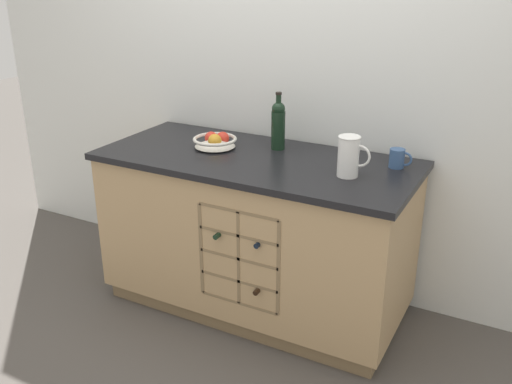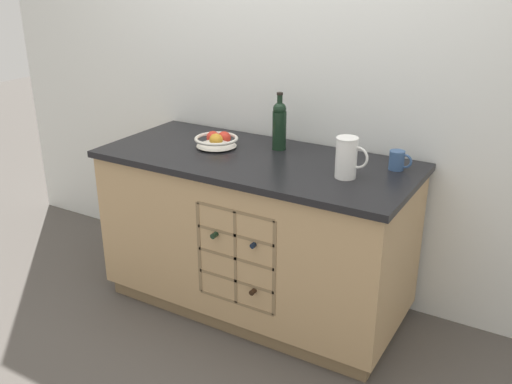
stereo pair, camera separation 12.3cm
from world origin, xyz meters
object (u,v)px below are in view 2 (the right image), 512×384
object	(u,v)px
white_pitcher	(347,157)
ceramic_mug	(398,160)
fruit_bowl	(217,140)
standing_wine_bottle	(279,124)

from	to	relation	value
white_pitcher	ceramic_mug	world-z (taller)	white_pitcher
fruit_bowl	ceramic_mug	world-z (taller)	ceramic_mug
ceramic_mug	standing_wine_bottle	bearing A→B (deg)	-179.79
fruit_bowl	white_pitcher	size ratio (longest dim) A/B	1.22
white_pitcher	ceramic_mug	size ratio (longest dim) A/B	1.73
fruit_bowl	ceramic_mug	distance (m)	0.98
fruit_bowl	standing_wine_bottle	bearing A→B (deg)	24.18
standing_wine_bottle	fruit_bowl	bearing A→B (deg)	-155.82
white_pitcher	standing_wine_bottle	distance (m)	0.54
white_pitcher	standing_wine_bottle	size ratio (longest dim) A/B	0.63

